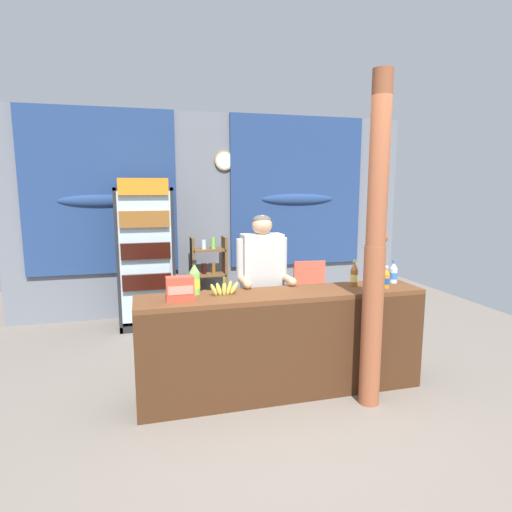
# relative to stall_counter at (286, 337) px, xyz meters

# --- Properties ---
(ground_plane) EXTENTS (7.99, 7.99, 0.00)m
(ground_plane) POSITION_rel_stall_counter_xyz_m (-0.09, 0.91, -0.55)
(ground_plane) COLOR slate
(back_wall_curtained) EXTENTS (5.69, 0.22, 2.83)m
(back_wall_curtained) POSITION_rel_stall_counter_xyz_m (-0.12, 2.80, 0.92)
(back_wall_curtained) COLOR slate
(back_wall_curtained) RESTS_ON ground
(stall_counter) EXTENTS (2.50, 0.48, 0.91)m
(stall_counter) POSITION_rel_stall_counter_xyz_m (0.00, 0.00, 0.00)
(stall_counter) COLOR brown
(stall_counter) RESTS_ON ground
(timber_post) EXTENTS (0.19, 0.17, 2.69)m
(timber_post) POSITION_rel_stall_counter_xyz_m (0.65, -0.28, 0.74)
(timber_post) COLOR #995133
(timber_post) RESTS_ON ground
(drink_fridge) EXTENTS (0.71, 0.62, 1.92)m
(drink_fridge) POSITION_rel_stall_counter_xyz_m (-1.12, 2.31, 0.50)
(drink_fridge) COLOR #232328
(drink_fridge) RESTS_ON ground
(bottle_shelf_rack) EXTENTS (0.48, 0.28, 1.14)m
(bottle_shelf_rack) POSITION_rel_stall_counter_xyz_m (-0.29, 2.41, 0.05)
(bottle_shelf_rack) COLOR brown
(bottle_shelf_rack) RESTS_ON ground
(plastic_lawn_chair) EXTENTS (0.48, 0.48, 0.86)m
(plastic_lawn_chair) POSITION_rel_stall_counter_xyz_m (0.95, 1.92, -0.06)
(plastic_lawn_chair) COLOR #E5563D
(plastic_lawn_chair) RESTS_ON ground
(shopkeeper) EXTENTS (0.50, 0.42, 1.55)m
(shopkeeper) POSITION_rel_stall_counter_xyz_m (-0.05, 0.57, 0.42)
(shopkeeper) COLOR #28282D
(shopkeeper) RESTS_ON ground
(soda_bottle_lime_soda) EXTENTS (0.09, 0.09, 0.29)m
(soda_bottle_lime_soda) POSITION_rel_stall_counter_xyz_m (-0.74, 0.23, 0.49)
(soda_bottle_lime_soda) COLOR #75C64C
(soda_bottle_lime_soda) RESTS_ON stall_counter
(soda_bottle_iced_tea) EXTENTS (0.07, 0.07, 0.24)m
(soda_bottle_iced_tea) POSITION_rel_stall_counter_xyz_m (0.71, 0.16, 0.47)
(soda_bottle_iced_tea) COLOR brown
(soda_bottle_iced_tea) RESTS_ON stall_counter
(soda_bottle_water) EXTENTS (0.07, 0.07, 0.22)m
(soda_bottle_water) POSITION_rel_stall_counter_xyz_m (1.13, 0.19, 0.46)
(soda_bottle_water) COLOR silver
(soda_bottle_water) RESTS_ON stall_counter
(soda_bottle_orange_soda) EXTENTS (0.07, 0.07, 0.20)m
(soda_bottle_orange_soda) POSITION_rel_stall_counter_xyz_m (0.95, 0.02, 0.45)
(soda_bottle_orange_soda) COLOR orange
(soda_bottle_orange_soda) RESTS_ON stall_counter
(snack_box_crackers) EXTENTS (0.22, 0.11, 0.20)m
(snack_box_crackers) POSITION_rel_stall_counter_xyz_m (-0.88, 0.05, 0.46)
(snack_box_crackers) COLOR #E5422D
(snack_box_crackers) RESTS_ON stall_counter
(banana_bunch) EXTENTS (0.26, 0.05, 0.16)m
(banana_bunch) POSITION_rel_stall_counter_xyz_m (-0.51, 0.13, 0.42)
(banana_bunch) COLOR #CCC14C
(banana_bunch) RESTS_ON stall_counter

